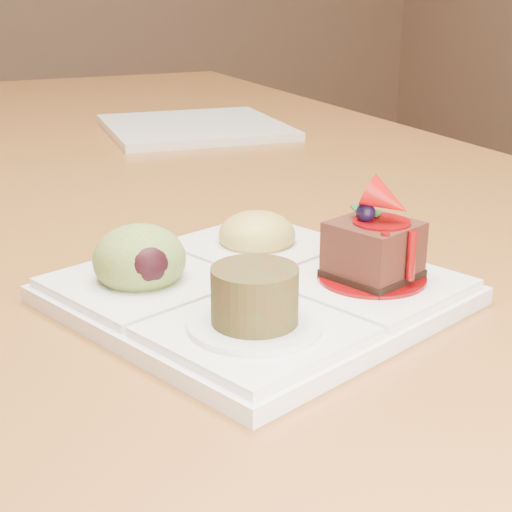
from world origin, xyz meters
name	(u,v)px	position (x,y,z in m)	size (l,w,h in m)	color
dining_table	(101,217)	(0.00, 0.00, 0.68)	(1.00, 1.80, 0.75)	brown
sampler_plate	(251,278)	(0.00, -0.47, 0.77)	(0.30, 0.30, 0.09)	silver
second_plate	(194,127)	(0.19, 0.16, 0.76)	(0.25, 0.25, 0.01)	silver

